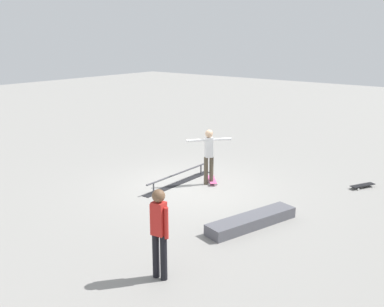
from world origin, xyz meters
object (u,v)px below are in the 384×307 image
(bystander_red_shirt, at_px, (159,229))
(loose_skateboard_black, at_px, (363,185))
(grind_rail, at_px, (179,179))
(skateboard_main, at_px, (212,180))
(skater_main, at_px, (209,153))
(skate_ledge, at_px, (252,221))

(bystander_red_shirt, bearing_deg, loose_skateboard_black, 72.55)
(grind_rail, distance_m, skateboard_main, 1.00)
(skater_main, relative_size, bystander_red_shirt, 0.96)
(grind_rail, relative_size, skateboard_main, 4.04)
(skateboard_main, height_order, loose_skateboard_black, same)
(skater_main, bearing_deg, skate_ledge, 95.98)
(skater_main, bearing_deg, skateboard_main, -132.34)
(skateboard_main, distance_m, loose_skateboard_black, 4.34)
(skater_main, relative_size, skateboard_main, 2.27)
(grind_rail, xyz_separation_m, skate_ledge, (1.27, 3.27, -0.02))
(grind_rail, height_order, skate_ledge, grind_rail)
(skateboard_main, xyz_separation_m, loose_skateboard_black, (-2.30, 3.68, 0.00))
(skater_main, distance_m, loose_skateboard_black, 4.52)
(grind_rail, bearing_deg, loose_skateboard_black, 123.50)
(skater_main, height_order, skateboard_main, skater_main)
(bystander_red_shirt, bearing_deg, skater_main, 109.26)
(grind_rail, height_order, skateboard_main, grind_rail)
(skate_ledge, height_order, loose_skateboard_black, skate_ledge)
(bystander_red_shirt, xyz_separation_m, loose_skateboard_black, (-7.25, 1.23, -0.88))
(grind_rail, xyz_separation_m, bystander_red_shirt, (4.25, 3.16, 0.81))
(skateboard_main, height_order, bystander_red_shirt, bystander_red_shirt)
(grind_rail, bearing_deg, skateboard_main, 134.40)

